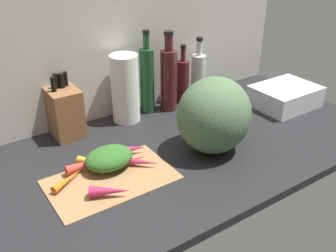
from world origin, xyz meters
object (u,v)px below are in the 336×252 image
carrot_2 (130,149)px  bottle_3 (198,75)px  bottle_2 (183,80)px  bottle_1 (169,78)px  carrot_1 (141,162)px  paper_towel_roll (125,89)px  carrot_3 (125,162)px  dish_rack (285,96)px  carrot_5 (97,163)px  carrot_4 (110,191)px  carrot_0 (67,179)px  cutting_board (111,179)px  bottle_0 (147,79)px  winter_squash (214,115)px  knife_block (64,111)px  carrot_6 (86,164)px

carrot_2 → bottle_3: bottle_3 is taller
bottle_2 → bottle_1: bearing=-163.5°
carrot_1 → paper_towel_roll: (12.81, 33.86, 11.70)cm
carrot_3 → dish_rack: dish_rack is taller
carrot_2 → bottle_1: 42.34cm
carrot_3 → carrot_5: (-7.55, 5.36, -0.29)cm
carrot_4 → dish_rack: dish_rack is taller
carrot_0 → bottle_1: 64.96cm
carrot_1 → bottle_3: bottle_3 is taller
bottle_3 → carrot_2: bearing=-152.0°
carrot_2 → paper_towel_roll: 30.11cm
cutting_board → bottle_3: bottle_3 is taller
bottle_0 → bottle_2: bottle_0 is taller
carrot_0 → carrot_1: bearing=-11.1°
carrot_3 → bottle_0: 46.00cm
bottle_3 → bottle_1: bearing=-170.6°
carrot_4 → winter_squash: winter_squash is taller
carrot_1 → bottle_0: 45.16cm
carrot_0 → bottle_1: bottle_1 is taller
carrot_1 → winter_squash: size_ratio=0.45×
carrot_2 → knife_block: size_ratio=0.46×
bottle_1 → bottle_2: size_ratio=1.29×
bottle_0 → carrot_6: bearing=-146.0°
carrot_3 → carrot_1: bearing=-27.9°
carrot_0 → knife_block: bearing=69.3°
carrot_0 → bottle_3: (75.65, 31.24, 8.99)cm
carrot_0 → carrot_5: carrot_5 is taller
carrot_2 → bottle_3: (51.17, 27.18, 8.45)cm
carrot_3 → knife_block: 34.85cm
carrot_0 → carrot_2: bearing=9.4°
carrot_0 → winter_squash: bearing=-9.9°
carrot_1 → bottle_0: (24.52, 35.78, 12.57)cm
bottle_3 → carrot_0: bearing=-157.6°
carrot_2 → carrot_4: size_ratio=0.92×
carrot_0 → carrot_2: size_ratio=1.12×
carrot_5 → bottle_0: bottle_0 is taller
cutting_board → winter_squash: bearing=-5.0°
bottle_2 → dish_rack: bearing=-39.4°
carrot_2 → bottle_3: size_ratio=0.39×
carrot_6 → bottle_0: bearing=34.0°
carrot_6 → knife_block: bearing=82.2°
carrot_1 → carrot_6: 17.96cm
cutting_board → bottle_0: bottle_0 is taller
knife_block → bottle_2: 54.94cm
bottle_3 → carrot_5: bearing=-156.4°
carrot_1 → bottle_2: bottle_2 is taller
paper_towel_roll → bottle_2: size_ratio=1.04×
paper_towel_roll → carrot_0: bearing=-141.4°
carrot_5 → carrot_4: bearing=-101.7°
carrot_0 → dish_rack: 101.97cm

